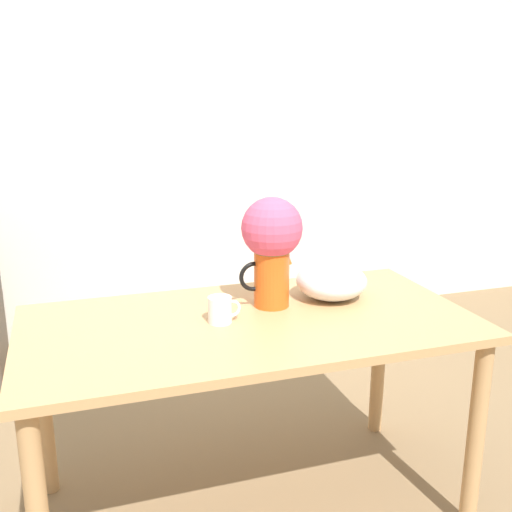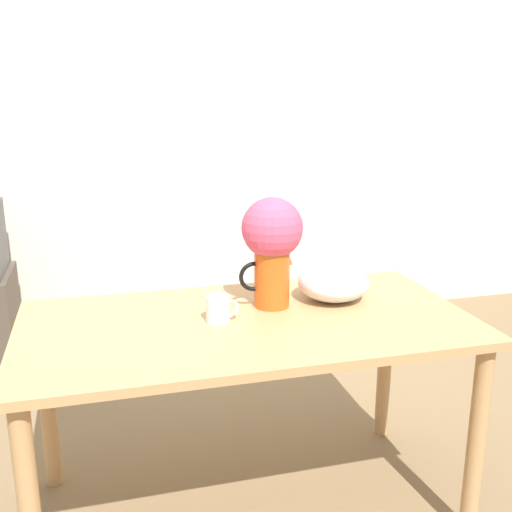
# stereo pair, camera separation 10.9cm
# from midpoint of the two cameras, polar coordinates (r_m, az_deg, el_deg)

# --- Properties ---
(wall_back) EXTENTS (8.00, 0.05, 2.60)m
(wall_back) POSITION_cam_midpoint_polar(r_m,az_deg,el_deg) (3.76, -11.60, 12.00)
(wall_back) COLOR silver
(wall_back) RESTS_ON ground_plane
(table) EXTENTS (1.54, 0.79, 0.75)m
(table) POSITION_cam_midpoint_polar(r_m,az_deg,el_deg) (2.09, -2.12, -8.59)
(table) COLOR tan
(table) RESTS_ON ground_plane
(flower_vase) EXTENTS (0.23, 0.22, 0.40)m
(flower_vase) POSITION_cam_midpoint_polar(r_m,az_deg,el_deg) (2.12, 0.04, 1.48)
(flower_vase) COLOR #E05619
(flower_vase) RESTS_ON table
(coffee_mug) EXTENTS (0.11, 0.08, 0.09)m
(coffee_mug) POSITION_cam_midpoint_polar(r_m,az_deg,el_deg) (2.02, -4.93, -5.14)
(coffee_mug) COLOR white
(coffee_mug) RESTS_ON table
(white_bowl) EXTENTS (0.27, 0.27, 0.14)m
(white_bowl) POSITION_cam_midpoint_polar(r_m,az_deg,el_deg) (2.26, 5.82, -2.39)
(white_bowl) COLOR silver
(white_bowl) RESTS_ON table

